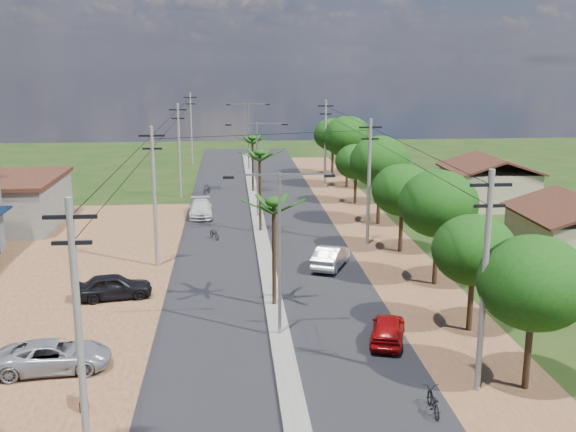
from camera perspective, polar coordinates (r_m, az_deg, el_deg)
The scene contains 36 objects.
ground at distance 32.76m, azimuth -0.70°, elevation -10.21°, with size 160.00×160.00×0.00m, color black.
road at distance 46.88m, azimuth -2.06°, elevation -2.93°, with size 12.00×110.00×0.04m, color black.
median at distance 49.75m, azimuth -2.24°, elevation -1.90°, with size 1.00×90.00×0.18m, color #605E56.
dirt_lot_west at distance 42.14m, azimuth -22.47°, elevation -5.82°, with size 18.00×46.00×0.04m, color #52321C.
dirt_shoulder_east at distance 48.04m, azimuth 8.13°, elevation -2.67°, with size 5.00×90.00×0.03m, color #52321C.
house_east_far at distance 63.36m, azimuth 16.64°, elevation 2.95°, with size 7.60×7.50×4.60m.
tree_east_a at distance 28.02m, azimuth 20.10°, elevation -5.34°, with size 4.40×4.40×6.37m.
tree_east_b at distance 33.33m, azimuth 15.46°, elevation -2.79°, with size 4.00×4.00×5.83m.
tree_east_c at distance 39.71m, azimuth 12.61°, elevation 1.01°, with size 4.60×4.60×6.83m.
tree_east_d at distance 46.32m, azimuth 9.66°, elevation 2.18°, with size 4.20×4.20×6.13m.
tree_east_e at distance 53.91m, azimuth 7.78°, elevation 4.58°, with size 4.80×4.80×7.14m.
tree_east_f at distance 61.75m, azimuth 5.77°, elevation 4.59°, with size 3.80×3.80×5.52m.
tree_east_g at distance 69.49m, azimuth 5.07°, elevation 6.68°, with size 5.00×5.00×7.38m.
tree_east_h at distance 77.35m, azimuth 3.82°, elevation 6.90°, with size 4.40×4.40×6.52m.
palm_median_near at distance 34.88m, azimuth -1.21°, elevation 0.80°, with size 2.00×2.00×6.15m.
palm_median_mid at distance 50.55m, azimuth -2.41°, elevation 5.06°, with size 2.00×2.00×6.55m.
palm_median_far at distance 66.49m, azimuth -3.03°, elevation 6.44°, with size 2.00×2.00×5.85m.
streetlight_near at distance 31.18m, azimuth -0.72°, elevation -2.11°, with size 5.10×0.18×8.00m.
streetlight_mid at distance 55.65m, azimuth -2.63°, elevation 4.64°, with size 5.10×0.18×8.00m.
streetlight_far at distance 80.45m, azimuth -3.38°, elevation 7.25°, with size 5.10×0.18×8.00m.
utility_pole_w_a at distance 22.15m, azimuth -17.31°, elevation -9.29°, with size 1.60×0.24×9.00m.
utility_pole_w_b at distance 43.07m, azimuth -11.25°, elevation 1.86°, with size 1.60×0.24×9.00m.
utility_pole_w_c at distance 64.71m, azimuth -9.20°, elevation 5.65°, with size 1.60×0.24×9.00m.
utility_pole_w_d at distance 85.53m, azimuth -8.21°, elevation 7.47°, with size 1.60×0.24×9.00m.
utility_pole_e_a at distance 27.16m, azimuth 16.31°, elevation -5.04°, with size 1.60×0.24×9.00m.
utility_pole_e_b at distance 47.73m, azimuth 6.87°, elevation 3.11°, with size 1.60×0.24×9.00m.
utility_pole_e_c at distance 69.18m, azimuth 3.17°, elevation 6.27°, with size 1.60×0.24×9.00m.
car_red_near at distance 32.30m, azimuth 8.44°, elevation -9.47°, with size 1.53×3.79×1.29m, color maroon.
car_silver_mid at distance 43.03m, azimuth 3.65°, elevation -3.46°, with size 1.51×4.34×1.43m, color gray.
car_white_far at distance 57.21m, azimuth -7.41°, elevation 0.59°, with size 1.88×4.63×1.34m, color #B9B9B5.
car_parked_silver at distance 30.88m, azimuth -19.17°, elevation -11.17°, with size 2.17×4.70×1.31m, color gray.
car_parked_dark at distance 38.66m, azimuth -14.53°, elevation -5.83°, with size 1.66×4.13×1.41m, color black.
moto_rider_east at distance 26.73m, azimuth 12.18°, elevation -15.14°, with size 0.60×1.72×0.90m, color black.
moto_rider_west_a at distance 49.98m, azimuth -6.25°, elevation -1.51°, with size 0.56×1.60×0.84m, color black.
moto_rider_west_b at distance 66.79m, azimuth -6.90°, elevation 2.26°, with size 0.48×1.69×1.02m, color black.
roadside_sign at distance 27.68m, azimuth -17.01°, elevation -14.36°, with size 0.39×1.12×0.95m.
Camera 1 is at (-2.20, -30.00, 12.98)m, focal length 42.00 mm.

